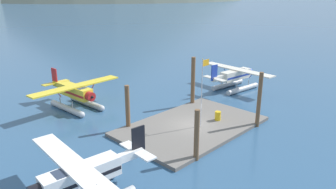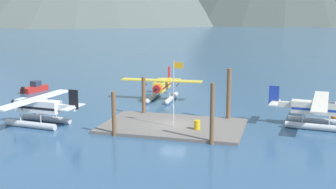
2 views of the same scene
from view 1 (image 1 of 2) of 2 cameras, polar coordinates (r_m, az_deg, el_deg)
ground_plane at (r=30.39m, az=4.22°, el=-5.89°), size 1200.00×1200.00×0.00m
dock_platform at (r=30.33m, az=4.23°, el=-5.63°), size 13.64×8.57×0.30m
piling_near_left at (r=24.02m, az=5.14°, el=-7.29°), size 0.40×0.40×4.09m
piling_near_right at (r=30.79m, az=15.97°, el=-0.95°), size 0.38×0.38×5.30m
piling_far_left at (r=29.43m, az=-7.22°, el=-2.35°), size 0.42×0.42×4.24m
piling_far_right at (r=35.39m, az=4.48°, el=2.31°), size 0.45×0.45×5.49m
flagpole at (r=28.73m, az=6.21°, el=1.67°), size 0.95×0.10×6.40m
fuel_drum at (r=31.43m, az=8.88°, el=-3.77°), size 0.62×0.62×0.88m
mooring_buoy at (r=46.15m, az=9.88°, el=2.76°), size 0.74×0.74×0.74m
seaplane_yellow_bow_left at (r=36.06m, az=-16.11°, el=-0.00°), size 10.46×7.98×3.84m
seaplane_white_port_aft at (r=20.23m, az=-15.19°, el=-14.63°), size 7.97×10.48×3.84m
seaplane_cream_stbd_fwd at (r=42.50m, az=11.98°, el=3.00°), size 7.96×10.49×3.84m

